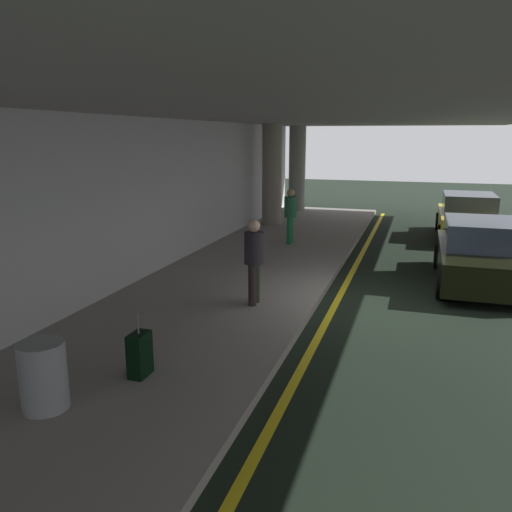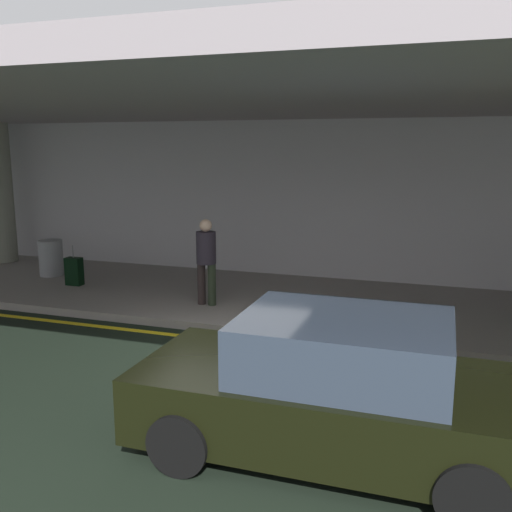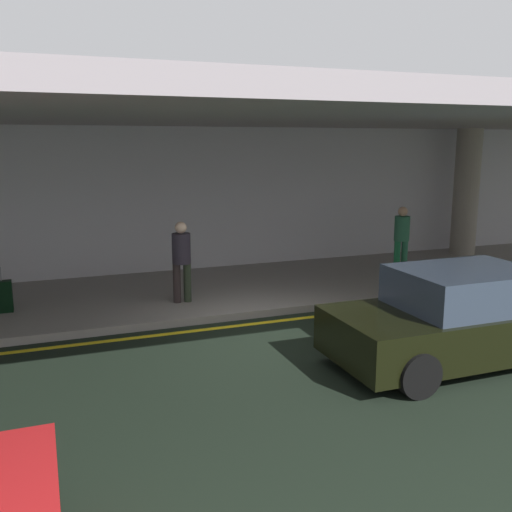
# 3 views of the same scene
# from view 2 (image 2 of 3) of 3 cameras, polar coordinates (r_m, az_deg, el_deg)

# --- Properties ---
(ground_plane) EXTENTS (60.00, 60.00, 0.00)m
(ground_plane) POSITION_cam_2_polar(r_m,az_deg,el_deg) (8.97, -4.08, -9.93)
(ground_plane) COLOR black
(sidewalk) EXTENTS (26.00, 4.20, 0.15)m
(sidewalk) POSITION_cam_2_polar(r_m,az_deg,el_deg) (11.73, 1.75, -4.49)
(sidewalk) COLOR gray
(sidewalk) RESTS_ON ground
(lane_stripe_yellow) EXTENTS (26.00, 0.14, 0.01)m
(lane_stripe_yellow) POSITION_cam_2_polar(r_m,az_deg,el_deg) (9.56, -2.49, -8.54)
(lane_stripe_yellow) COLOR yellow
(lane_stripe_yellow) RESTS_ON ground
(ceiling_overhang) EXTENTS (28.00, 13.20, 0.30)m
(ceiling_overhang) POSITION_cam_2_polar(r_m,az_deg,el_deg) (10.86, 1.08, 14.93)
(ceiling_overhang) COLOR #9A9096
(ceiling_overhang) RESTS_ON support_column_far_left
(terminal_back_wall) EXTENTS (26.00, 0.30, 3.80)m
(terminal_back_wall) POSITION_cam_2_polar(r_m,az_deg,el_deg) (13.54, 4.56, 5.41)
(terminal_back_wall) COLOR #B9B6BC
(terminal_back_wall) RESTS_ON ground
(car_black) EXTENTS (4.10, 1.92, 1.50)m
(car_black) POSITION_cam_2_polar(r_m,az_deg,el_deg) (6.09, 7.99, -13.16)
(car_black) COLOR black
(car_black) RESTS_ON ground
(person_waiting_for_ride) EXTENTS (0.38, 0.38, 1.68)m
(person_waiting_for_ride) POSITION_cam_2_polar(r_m,az_deg,el_deg) (10.99, -5.01, -0.02)
(person_waiting_for_ride) COLOR #2B2222
(person_waiting_for_ride) RESTS_ON sidewalk
(suitcase_upright_secondary) EXTENTS (0.36, 0.22, 0.90)m
(suitcase_upright_secondary) POSITION_cam_2_polar(r_m,az_deg,el_deg) (13.28, -17.76, -1.47)
(suitcase_upright_secondary) COLOR black
(suitcase_upright_secondary) RESTS_ON sidewalk
(trash_bin_steel) EXTENTS (0.56, 0.56, 0.85)m
(trash_bin_steel) POSITION_cam_2_polar(r_m,az_deg,el_deg) (14.44, -19.86, -0.17)
(trash_bin_steel) COLOR gray
(trash_bin_steel) RESTS_ON sidewalk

